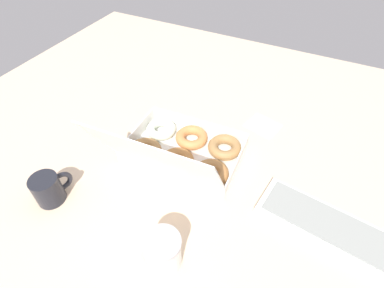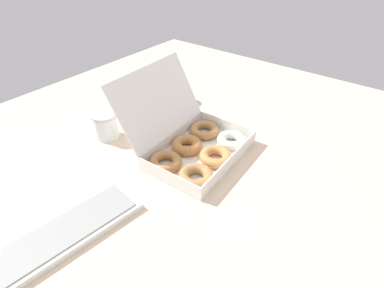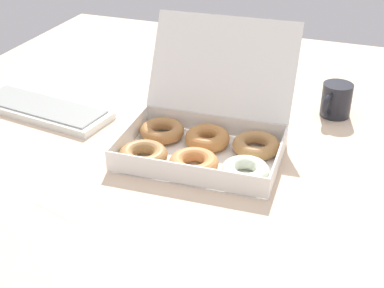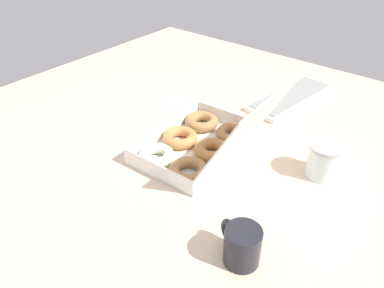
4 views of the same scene
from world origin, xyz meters
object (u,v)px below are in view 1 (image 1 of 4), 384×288
Objects in this scene: donut_box at (183,150)px; coffee_mug at (49,188)px; keyboard at (332,228)px; glass_jar at (163,251)px.

coffee_mug is (26.04, 30.59, 1.09)cm from donut_box.
donut_box is at bearing -6.71° from keyboard.
keyboard is 3.66× the size of coffee_mug.
keyboard is (-47.24, 5.56, -2.37)cm from donut_box.
coffee_mug is at bearing 18.86° from keyboard.
donut_box reaches higher than coffee_mug.
coffee_mug is (73.29, 25.03, 3.45)cm from keyboard.
donut_box is 0.94× the size of keyboard.
coffee_mug is 37.92cm from glass_jar.
glass_jar is at bearing 177.28° from coffee_mug.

